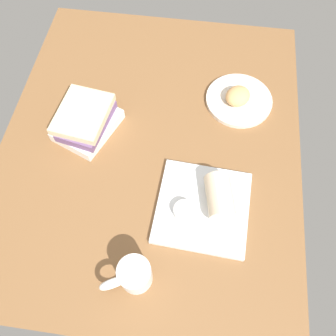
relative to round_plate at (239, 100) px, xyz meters
The scene contains 8 objects.
dining_table 32.07cm from the round_plate, 126.08° to the left, with size 110.00×90.00×4.00cm, color brown.
round_plate is the anchor object (origin of this frame).
scone_pastry 3.26cm from the round_plate, 136.70° to the left, with size 8.23×7.18×4.61cm, color tan.
square_plate 39.15cm from the round_plate, 167.73° to the left, with size 24.66×24.66×1.60cm, color white.
sauce_cup 42.96cm from the round_plate, 162.01° to the left, with size 5.61×5.61×2.61cm.
breakfast_wrap 36.74cm from the round_plate, behind, with size 7.04×7.04×11.55cm, color beige.
book_stack 48.71cm from the round_plate, 110.45° to the left, with size 22.82×20.63×8.65cm.
coffee_mug 63.66cm from the round_plate, 158.48° to the left, with size 8.78×12.04×9.18cm.
Camera 1 is at (-53.36, -12.61, 91.82)cm, focal length 36.30 mm.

